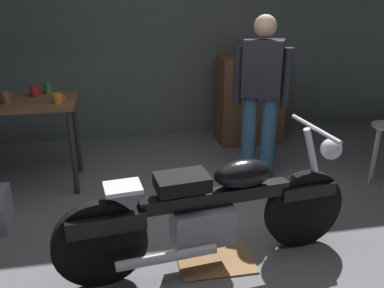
# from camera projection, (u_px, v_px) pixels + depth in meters

# --- Properties ---
(ground_plane) EXTENTS (12.00, 12.00, 0.00)m
(ground_plane) POSITION_uv_depth(u_px,v_px,m) (210.00, 256.00, 3.21)
(ground_plane) COLOR slate
(back_wall) EXTENTS (8.00, 0.12, 3.10)m
(back_wall) POSITION_uv_depth(u_px,v_px,m) (161.00, 15.00, 5.19)
(back_wall) COLOR #56605B
(back_wall) RESTS_ON ground_plane
(workbench) EXTENTS (1.30, 0.64, 0.90)m
(workbench) POSITION_uv_depth(u_px,v_px,m) (8.00, 113.00, 3.98)
(workbench) COLOR brown
(workbench) RESTS_ON ground_plane
(motorcycle) EXTENTS (2.18, 0.65, 1.00)m
(motorcycle) POSITION_uv_depth(u_px,v_px,m) (212.00, 210.00, 2.97)
(motorcycle) COLOR black
(motorcycle) RESTS_ON ground_plane
(person_standing) EXTENTS (0.52, 0.36, 1.67)m
(person_standing) POSITION_uv_depth(u_px,v_px,m) (261.00, 92.00, 4.17)
(person_standing) COLOR #35628B
(person_standing) RESTS_ON ground_plane
(wooden_dresser) EXTENTS (0.80, 0.47, 1.10)m
(wooden_dresser) POSITION_uv_depth(u_px,v_px,m) (250.00, 100.00, 5.28)
(wooden_dresser) COLOR brown
(wooden_dresser) RESTS_ON ground_plane
(drip_tray) EXTENTS (0.56, 0.40, 0.01)m
(drip_tray) POSITION_uv_depth(u_px,v_px,m) (215.00, 260.00, 3.14)
(drip_tray) COLOR olive
(drip_tray) RESTS_ON ground_plane
(mug_green_speckled) EXTENTS (0.11, 0.07, 0.11)m
(mug_green_speckled) POSITION_uv_depth(u_px,v_px,m) (48.00, 88.00, 4.19)
(mug_green_speckled) COLOR #3D7F4C
(mug_green_speckled) RESTS_ON workbench
(mug_red_diner) EXTENTS (0.11, 0.08, 0.10)m
(mug_red_diner) POSITION_uv_depth(u_px,v_px,m) (35.00, 91.00, 4.09)
(mug_red_diner) COLOR red
(mug_red_diner) RESTS_ON workbench
(mug_brown_stoneware) EXTENTS (0.11, 0.07, 0.11)m
(mug_brown_stoneware) POSITION_uv_depth(u_px,v_px,m) (6.00, 97.00, 3.86)
(mug_brown_stoneware) COLOR brown
(mug_brown_stoneware) RESTS_ON workbench
(mug_orange_travel) EXTENTS (0.12, 0.09, 0.09)m
(mug_orange_travel) POSITION_uv_depth(u_px,v_px,m) (58.00, 99.00, 3.86)
(mug_orange_travel) COLOR orange
(mug_orange_travel) RESTS_ON workbench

